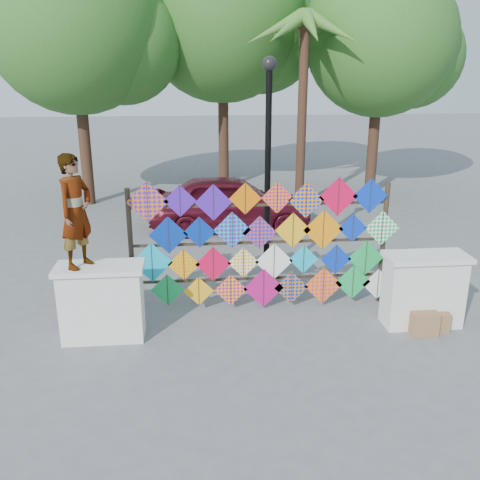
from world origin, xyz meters
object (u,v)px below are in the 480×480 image
(vendor_woman, at_px, (76,212))
(lamppost, at_px, (268,152))
(kite_rack, at_px, (265,245))
(sedan, at_px, (230,202))

(vendor_woman, height_order, lamppost, lamppost)
(kite_rack, distance_m, vendor_woman, 3.34)
(kite_rack, xyz_separation_m, vendor_woman, (-3.06, -0.93, 0.96))
(sedan, distance_m, lamppost, 4.27)
(vendor_woman, relative_size, sedan, 0.41)
(vendor_woman, xyz_separation_m, sedan, (2.82, 5.98, -1.43))
(kite_rack, height_order, lamppost, lamppost)
(lamppost, bearing_deg, sedan, 96.88)
(lamppost, bearing_deg, vendor_woman, -146.10)
(vendor_woman, bearing_deg, lamppost, -27.04)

